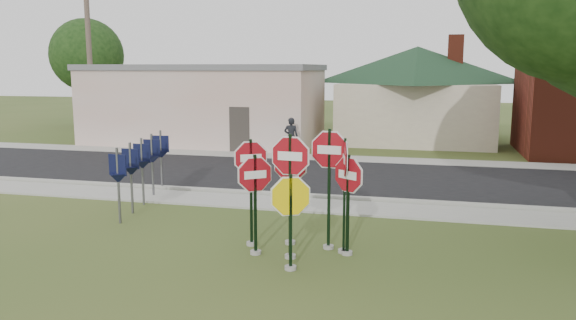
% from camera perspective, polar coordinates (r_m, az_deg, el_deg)
% --- Properties ---
extents(ground, '(120.00, 120.00, 0.00)m').
position_cam_1_polar(ground, '(11.32, -0.83, -11.45)').
color(ground, '#354C1C').
rests_on(ground, ground).
extents(sidewalk_near, '(60.00, 1.60, 0.06)m').
position_cam_1_polar(sidewalk_near, '(16.45, 4.14, -4.72)').
color(sidewalk_near, gray).
rests_on(sidewalk_near, ground).
extents(road, '(60.00, 7.00, 0.04)m').
position_cam_1_polar(road, '(20.80, 6.30, -1.81)').
color(road, black).
rests_on(road, ground).
extents(sidewalk_far, '(60.00, 1.60, 0.06)m').
position_cam_1_polar(sidewalk_far, '(25.00, 7.66, 0.06)').
color(sidewalk_far, gray).
rests_on(sidewalk_far, ground).
extents(curb, '(60.00, 0.20, 0.14)m').
position_cam_1_polar(curb, '(17.40, 4.72, -3.82)').
color(curb, gray).
rests_on(curb, ground).
extents(stop_sign_center, '(1.15, 0.24, 2.79)m').
position_cam_1_polar(stop_sign_center, '(11.71, 0.24, -1.72)').
color(stop_sign_center, gray).
rests_on(stop_sign_center, ground).
extents(stop_sign_yellow, '(1.03, 0.47, 2.07)m').
position_cam_1_polar(stop_sign_yellow, '(11.15, 0.26, -5.18)').
color(stop_sign_yellow, gray).
rests_on(stop_sign_yellow, ground).
extents(stop_sign_left, '(0.87, 0.65, 2.31)m').
position_cam_1_polar(stop_sign_left, '(12.07, -3.36, -3.20)').
color(stop_sign_left, gray).
rests_on(stop_sign_left, ground).
extents(stop_sign_right, '(0.90, 0.63, 2.31)m').
position_cam_1_polar(stop_sign_right, '(12.08, 6.12, -3.19)').
color(stop_sign_right, gray).
rests_on(stop_sign_right, ground).
extents(stop_sign_back_right, '(1.16, 0.24, 2.83)m').
position_cam_1_polar(stop_sign_back_right, '(12.37, 4.22, -1.00)').
color(stop_sign_back_right, gray).
rests_on(stop_sign_back_right, ground).
extents(stop_sign_back_left, '(1.10, 0.24, 2.42)m').
position_cam_1_polar(stop_sign_back_left, '(12.73, 0.22, -2.13)').
color(stop_sign_back_left, gray).
rests_on(stop_sign_back_left, ground).
extents(stop_sign_far_right, '(0.28, 1.07, 2.65)m').
position_cam_1_polar(stop_sign_far_right, '(12.14, 5.77, -1.90)').
color(stop_sign_far_right, gray).
rests_on(stop_sign_far_right, ground).
extents(stop_sign_far_left, '(0.92, 0.53, 2.56)m').
position_cam_1_polar(stop_sign_far_left, '(12.65, -3.79, -1.80)').
color(stop_sign_far_left, gray).
rests_on(stop_sign_far_left, ground).
extents(route_sign_row, '(1.43, 4.63, 2.00)m').
position_cam_1_polar(route_sign_row, '(17.06, -14.59, -0.40)').
color(route_sign_row, '#59595E').
rests_on(route_sign_row, ground).
extents(building_stucco, '(12.20, 6.20, 4.20)m').
position_cam_1_polar(building_stucco, '(30.63, -8.47, 5.72)').
color(building_stucco, beige).
rests_on(building_stucco, ground).
extents(building_house, '(11.60, 11.60, 6.20)m').
position_cam_1_polar(building_house, '(32.24, 12.97, 8.43)').
color(building_house, beige).
rests_on(building_house, ground).
extents(utility_pole_near, '(2.20, 0.26, 9.50)m').
position_cam_1_polar(utility_pole_near, '(30.46, -19.56, 10.58)').
color(utility_pole_near, '#4D3E33').
rests_on(utility_pole_near, ground).
extents(bg_tree_left, '(4.90, 4.90, 7.35)m').
position_cam_1_polar(bg_tree_left, '(41.10, -19.77, 9.98)').
color(bg_tree_left, black).
rests_on(bg_tree_left, ground).
extents(pedestrian, '(0.69, 0.49, 1.77)m').
position_cam_1_polar(pedestrian, '(25.30, 0.32, 2.35)').
color(pedestrian, black).
rests_on(pedestrian, sidewalk_far).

